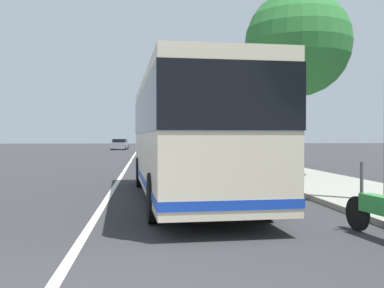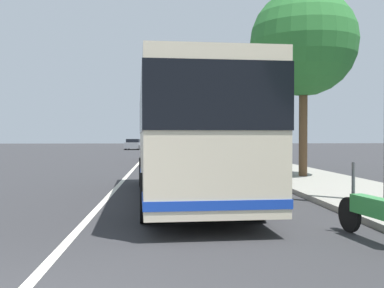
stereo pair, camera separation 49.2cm
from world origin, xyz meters
The scene contains 10 objects.
sidewalk_curb centered at (10.00, -7.27, 0.07)m, with size 110.00×3.60×0.14m, color gray.
lane_divider_line centered at (10.00, 0.00, 0.00)m, with size 110.00×0.16×0.01m, color silver.
coach_bus centered at (8.40, -2.19, 1.89)m, with size 10.16×3.03×3.22m.
motorcycle_mid_row centered at (3.27, -5.01, 0.47)m, with size 2.20×0.40×1.26m.
car_far_distant centered at (23.26, -2.28, 0.70)m, with size 4.73×2.06×1.46m.
car_behind_bus centered at (45.54, -2.98, 0.69)m, with size 4.37×2.11×1.42m.
car_ahead_same_lane centered at (29.85, -1.88, 0.72)m, with size 4.10×2.04×1.56m.
car_oncoming centered at (55.66, 2.34, 0.68)m, with size 4.45×2.14×1.41m.
roadside_tree_mid_block centered at (13.69, -7.16, 5.45)m, with size 4.26×4.26×7.60m.
roadside_tree_far_block centered at (22.02, -6.99, 4.92)m, with size 4.13×4.13×7.01m.
Camera 2 is at (-3.66, -1.55, 1.71)m, focal length 41.37 mm.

